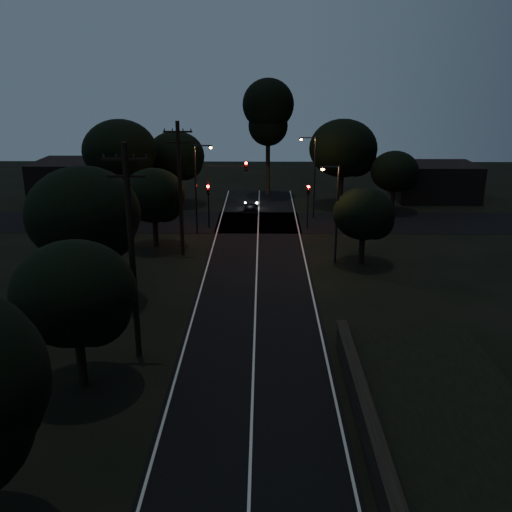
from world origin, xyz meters
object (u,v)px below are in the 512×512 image
object	(u,v)px
tall_pine	(268,112)
signal_mast	(226,182)
signal_left	(208,198)
signal_right	(308,198)
streetlight_a	(198,183)
streetlight_c	(335,208)
utility_pole_mid	(132,250)
streetlight_b	(313,172)
utility_pole_far	(180,187)
car	(251,207)

from	to	relation	value
tall_pine	signal_mast	xyz separation A→B (m)	(-3.91, -15.01, -5.22)
signal_left	signal_right	size ratio (longest dim) A/B	1.00
streetlight_a	streetlight_c	xyz separation A→B (m)	(11.14, -8.00, -0.29)
utility_pole_mid	streetlight_c	distance (m)	19.15
utility_pole_mid	streetlight_b	distance (m)	31.15
signal_left	signal_right	distance (m)	9.20
streetlight_c	utility_pole_far	bearing A→B (deg)	170.40
tall_pine	signal_left	xyz separation A→B (m)	(-5.60, -15.01, -6.72)
signal_right	signal_mast	xyz separation A→B (m)	(-7.51, 0.00, 1.50)
signal_right	utility_pole_far	bearing A→B (deg)	-143.00
signal_mast	car	size ratio (longest dim) A/B	1.75
signal_left	streetlight_a	world-z (taller)	streetlight_a
streetlight_a	car	distance (m)	10.01
signal_mast	streetlight_b	distance (m)	9.15
utility_pole_mid	signal_left	bearing A→B (deg)	86.79
streetlight_a	car	bearing A→B (deg)	60.79
signal_right	car	xyz separation A→B (m)	(-5.43, 6.01, -2.23)
utility_pole_mid	streetlight_a	bearing A→B (deg)	88.27
signal_right	streetlight_b	bearing A→B (deg)	80.00
utility_pole_mid	signal_right	size ratio (longest dim) A/B	2.68
signal_left	car	size ratio (longest dim) A/B	1.15
signal_left	streetlight_c	xyz separation A→B (m)	(10.43, -9.99, 1.51)
utility_pole_far	signal_right	distance (m)	13.53
signal_mast	car	bearing A→B (deg)	70.90
utility_pole_mid	streetlight_b	size ratio (longest dim) A/B	1.38
streetlight_a	utility_pole_mid	bearing A→B (deg)	-91.73
utility_pole_far	signal_left	size ratio (longest dim) A/B	2.56
utility_pole_far	streetlight_a	world-z (taller)	utility_pole_far
streetlight_c	car	world-z (taller)	streetlight_c
streetlight_a	streetlight_b	world-z (taller)	same
signal_left	streetlight_c	distance (m)	14.52
signal_mast	streetlight_c	xyz separation A→B (m)	(8.74, -9.99, 0.01)
car	signal_mast	bearing A→B (deg)	71.61
utility_pole_mid	car	world-z (taller)	utility_pole_mid
tall_pine	streetlight_b	distance (m)	12.80
utility_pole_mid	utility_pole_far	world-z (taller)	utility_pole_mid
signal_left	streetlight_b	xyz separation A→B (m)	(9.91, 4.01, 1.80)
utility_pole_mid	car	distance (m)	31.84
streetlight_b	tall_pine	bearing A→B (deg)	111.38
signal_mast	streetlight_b	xyz separation A→B (m)	(8.22, 4.01, 0.30)
signal_left	streetlight_c	size ratio (longest dim) A/B	0.55
streetlight_a	streetlight_b	bearing A→B (deg)	29.48
signal_right	streetlight_a	world-z (taller)	streetlight_a
signal_right	tall_pine	bearing A→B (deg)	103.49
utility_pole_far	signal_mast	bearing A→B (deg)	68.89
tall_pine	signal_mast	size ratio (longest dim) A/B	2.12
utility_pole_far	streetlight_a	xyz separation A→B (m)	(0.69, 6.00, -0.85)
signal_left	streetlight_a	bearing A→B (deg)	-109.59
car	signal_left	bearing A→B (deg)	58.64
utility_pole_far	streetlight_b	size ratio (longest dim) A/B	1.31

